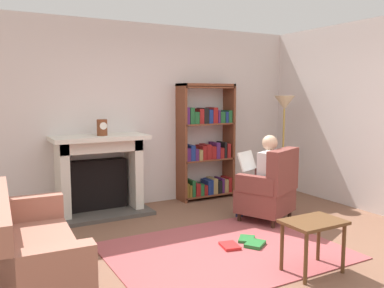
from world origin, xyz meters
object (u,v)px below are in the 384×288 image
object	(u,v)px
floor_lamp	(284,112)
side_table	(313,229)
bookshelf	(206,144)
armchair_reading	(270,190)
mantel_clock	(102,127)
sofa_floral	(26,256)
seated_reader	(262,174)
fireplace	(99,173)

from	to	relation	value
floor_lamp	side_table	bearing A→B (deg)	-125.72
bookshelf	armchair_reading	size ratio (longest dim) A/B	1.88
mantel_clock	sofa_floral	xyz separation A→B (m)	(-1.22, -1.84, -0.90)
sofa_floral	seated_reader	bearing A→B (deg)	-74.95
bookshelf	side_table	bearing A→B (deg)	-100.93
seated_reader	sofa_floral	size ratio (longest dim) A/B	0.66
bookshelf	armchair_reading	world-z (taller)	bookshelf
mantel_clock	seated_reader	distance (m)	2.23
seated_reader	sofa_floral	world-z (taller)	seated_reader
fireplace	mantel_clock	size ratio (longest dim) A/B	6.04
mantel_clock	floor_lamp	xyz separation A→B (m)	(2.77, -0.49, 0.17)
sofa_floral	floor_lamp	distance (m)	4.35
fireplace	seated_reader	xyz separation A→B (m)	(1.80, -1.31, 0.04)
bookshelf	sofa_floral	xyz separation A→B (m)	(-2.94, -1.97, -0.55)
armchair_reading	floor_lamp	size ratio (longest dim) A/B	0.59
bookshelf	floor_lamp	size ratio (longest dim) A/B	1.11
bookshelf	seated_reader	distance (m)	1.37
armchair_reading	floor_lamp	world-z (taller)	floor_lamp
sofa_floral	armchair_reading	bearing A→B (deg)	-77.08
floor_lamp	bookshelf	bearing A→B (deg)	149.33
sofa_floral	mantel_clock	bearing A→B (deg)	-30.39
mantel_clock	sofa_floral	distance (m)	2.38
floor_lamp	fireplace	bearing A→B (deg)	168.16
seated_reader	floor_lamp	world-z (taller)	floor_lamp
bookshelf	armchair_reading	distance (m)	1.52
sofa_floral	side_table	world-z (taller)	sofa_floral
seated_reader	floor_lamp	bearing A→B (deg)	-168.62
mantel_clock	armchair_reading	size ratio (longest dim) A/B	0.23
bookshelf	seated_reader	size ratio (longest dim) A/B	1.60
floor_lamp	armchair_reading	bearing A→B (deg)	-138.88
fireplace	side_table	world-z (taller)	fireplace
armchair_reading	sofa_floral	xyz separation A→B (m)	(-3.04, -0.52, -0.10)
bookshelf	seated_reader	bearing A→B (deg)	-87.58
seated_reader	side_table	distance (m)	1.64
seated_reader	armchair_reading	bearing A→B (deg)	90.00
mantel_clock	armchair_reading	xyz separation A→B (m)	(1.82, -1.31, -0.79)
fireplace	sofa_floral	bearing A→B (deg)	-121.60
fireplace	bookshelf	bearing A→B (deg)	1.21
fireplace	sofa_floral	size ratio (longest dim) A/B	0.76
fireplace	bookshelf	size ratio (longest dim) A/B	0.72
side_table	bookshelf	bearing A→B (deg)	79.07
bookshelf	seated_reader	xyz separation A→B (m)	(0.06, -1.34, -0.25)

